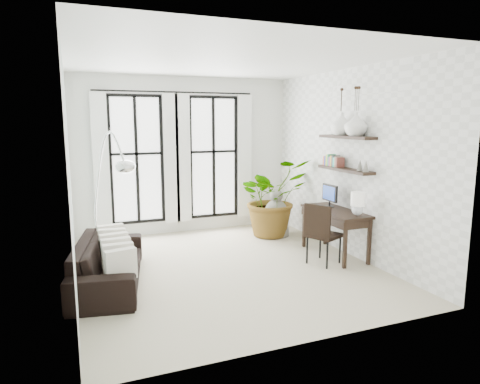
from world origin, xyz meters
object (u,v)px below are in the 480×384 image
desk_chair (321,230)px  arc_lamp (108,165)px  desk (337,214)px  plant (272,197)px  buddha (276,216)px  sofa (109,262)px

desk_chair → arc_lamp: bearing=140.1°
desk → arc_lamp: 3.81m
plant → buddha: plant is taller
desk → buddha: bearing=102.0°
sofa → desk_chair: desk_chair is taller
sofa → arc_lamp: size_ratio=1.00×
desk_chair → arc_lamp: (-3.17, 0.87, 1.10)m
sofa → buddha: (3.40, 1.46, 0.08)m
desk → arc_lamp: bearing=170.7°
desk_chair → arc_lamp: size_ratio=0.46×
desk_chair → plant: bearing=63.8°
buddha → plant: bearing=144.1°
plant → desk_chair: bearing=-91.7°
sofa → buddha: buddha is taller
plant → buddha: size_ratio=1.64×
sofa → desk_chair: (3.27, -0.42, 0.26)m
plant → desk_chair: plant is taller
desk_chair → buddha: size_ratio=1.05×
plant → buddha: bearing=-35.9°
plant → desk_chair: 1.95m
sofa → desk: bearing=-81.6°
desk_chair → buddha: desk_chair is taller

